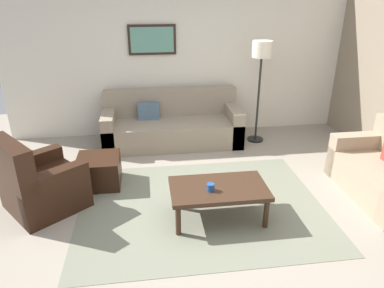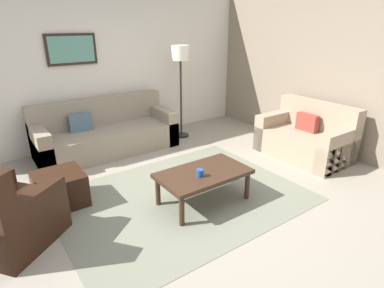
{
  "view_description": "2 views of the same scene",
  "coord_description": "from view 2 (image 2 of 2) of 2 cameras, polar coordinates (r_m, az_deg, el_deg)",
  "views": [
    {
      "loc": [
        -0.6,
        -3.65,
        2.47
      ],
      "look_at": [
        -0.06,
        0.37,
        0.68
      ],
      "focal_mm": 33.15,
      "sensor_mm": 36.0,
      "label": 1
    },
    {
      "loc": [
        -1.91,
        -2.93,
        2.08
      ],
      "look_at": [
        0.17,
        0.01,
        0.68
      ],
      "focal_mm": 29.37,
      "sensor_mm": 36.0,
      "label": 2
    }
  ],
  "objects": [
    {
      "name": "ottoman",
      "position": [
        4.16,
        -22.86,
        -7.52
      ],
      "size": [
        0.56,
        0.56,
        0.4
      ],
      "primitive_type": "cube",
      "color": "black",
      "rests_on": "ground_plane"
    },
    {
      "name": "armchair_leather",
      "position": [
        3.61,
        -31.28,
        -11.69
      ],
      "size": [
        1.12,
        1.12,
        0.95
      ],
      "color": "black",
      "rests_on": "ground_plane"
    },
    {
      "name": "framed_artwork",
      "position": [
        5.65,
        -21.03,
        15.76
      ],
      "size": [
        0.8,
        0.04,
        0.49
      ],
      "color": "black"
    },
    {
      "name": "area_rug",
      "position": [
        4.07,
        -1.9,
        -9.52
      ],
      "size": [
        2.97,
        2.26,
        0.01
      ],
      "primitive_type": "cube",
      "color": "slate",
      "rests_on": "ground_plane"
    },
    {
      "name": "couch_loveseat",
      "position": [
        5.52,
        20.2,
        1.0
      ],
      "size": [
        0.88,
        1.4,
        0.88
      ],
      "color": "gray",
      "rests_on": "ground_plane"
    },
    {
      "name": "coffee_table",
      "position": [
        3.8,
        2.1,
        -5.73
      ],
      "size": [
        1.1,
        0.64,
        0.41
      ],
      "color": "#382316",
      "rests_on": "ground_plane"
    },
    {
      "name": "lamp_standing",
      "position": [
        5.86,
        -2.1,
        14.56
      ],
      "size": [
        0.32,
        0.32,
        1.71
      ],
      "color": "black",
      "rests_on": "ground_plane"
    },
    {
      "name": "cup",
      "position": [
        3.65,
        1.46,
        -5.27
      ],
      "size": [
        0.09,
        0.09,
        0.09
      ],
      "primitive_type": "cylinder",
      "color": "#1E478C",
      "rests_on": "coffee_table"
    },
    {
      "name": "stone_feature_panel",
      "position": [
        5.76,
        24.3,
        12.58
      ],
      "size": [
        0.12,
        5.2,
        2.8
      ],
      "primitive_type": "cube",
      "color": "gray",
      "rests_on": "ground_plane"
    },
    {
      "name": "couch_main",
      "position": [
        5.61,
        -15.48,
        1.82
      ],
      "size": [
        2.3,
        0.91,
        0.88
      ],
      "color": "gray",
      "rests_on": "ground_plane"
    },
    {
      "name": "rear_partition",
      "position": [
        5.89,
        -16.62,
        13.69
      ],
      "size": [
        6.0,
        0.12,
        2.8
      ],
      "primitive_type": "cube",
      "color": "silver",
      "rests_on": "ground_plane"
    },
    {
      "name": "ground_plane",
      "position": [
        4.07,
        -1.9,
        -9.57
      ],
      "size": [
        8.0,
        8.0,
        0.0
      ],
      "primitive_type": "plane",
      "color": "gray"
    }
  ]
}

